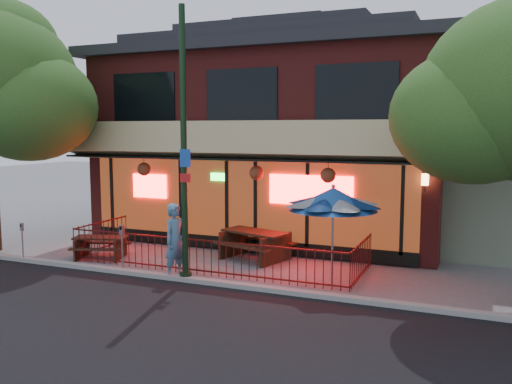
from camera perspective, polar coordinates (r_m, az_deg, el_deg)
ground at (r=14.79m, az=-6.61°, el=-8.80°), size 80.00×80.00×0.00m
asphalt_street at (r=10.28m, az=-23.87°, el=-16.38°), size 80.00×11.00×0.00m
curb at (r=14.36m, az=-7.60°, el=-9.04°), size 80.00×0.25×0.12m
restaurant_building at (r=20.76m, az=2.93°, el=7.18°), size 12.96×9.49×8.05m
patio_fence at (r=15.07m, az=-5.71°, el=-6.03°), size 8.44×2.62×1.00m
street_light at (r=13.94m, az=-7.59°, el=3.38°), size 0.43×0.32×7.00m
picnic_table_left at (r=17.23m, az=-16.03°, el=-5.29°), size 1.88×1.65×0.67m
picnic_table_right at (r=16.42m, az=-0.07°, el=-5.15°), size 2.41×2.09×0.87m
patio_umbrella at (r=13.75m, az=8.12°, el=-0.73°), size 2.23×2.23×2.55m
pedestrian at (r=14.42m, az=-8.46°, el=-5.14°), size 0.65×0.83×2.00m
parking_meter_near at (r=15.32m, az=-13.93°, el=-4.97°), size 0.13×0.11×1.32m
parking_meter_far at (r=17.60m, az=-23.40°, el=-4.21°), size 0.12×0.11×1.16m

